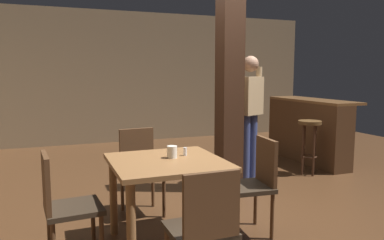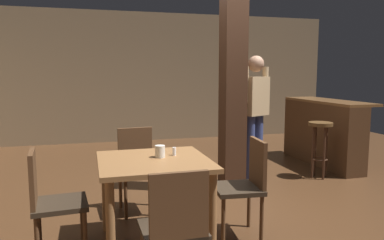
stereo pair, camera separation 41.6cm
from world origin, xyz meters
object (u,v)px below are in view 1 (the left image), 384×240
(bar_stool_near, at_px, (309,135))
(chair_north, at_px, (140,166))
(chair_west, at_px, (63,203))
(napkin_cup, at_px, (172,152))
(dining_table, at_px, (167,175))
(standing_person, at_px, (250,111))
(salt_shaker, at_px, (185,152))
(chair_east, at_px, (254,180))
(chair_south, at_px, (204,226))
(bar_counter, at_px, (307,130))

(bar_stool_near, bearing_deg, chair_north, -167.49)
(chair_west, height_order, bar_stool_near, chair_west)
(napkin_cup, bearing_deg, dining_table, -138.02)
(chair_west, xyz_separation_m, standing_person, (2.42, 1.38, 0.50))
(napkin_cup, xyz_separation_m, salt_shaker, (0.14, 0.05, -0.02))
(chair_east, xyz_separation_m, salt_shaker, (-0.63, 0.15, 0.29))
(chair_west, bearing_deg, salt_shaker, 7.81)
(chair_south, height_order, chair_east, same)
(dining_table, relative_size, bar_counter, 0.53)
(standing_person, bearing_deg, chair_south, -125.77)
(chair_east, distance_m, salt_shaker, 0.71)
(standing_person, bearing_deg, salt_shaker, -137.70)
(chair_west, relative_size, standing_person, 0.52)
(dining_table, distance_m, bar_counter, 3.82)
(bar_counter, bearing_deg, standing_person, -152.85)
(chair_east, distance_m, napkin_cup, 0.84)
(salt_shaker, height_order, bar_counter, bar_counter)
(standing_person, relative_size, bar_counter, 0.97)
(salt_shaker, height_order, standing_person, standing_person)
(bar_counter, relative_size, bar_stool_near, 2.20)
(chair_west, xyz_separation_m, chair_south, (0.84, -0.80, 0.00))
(chair_south, xyz_separation_m, bar_stool_near, (2.64, 2.29, 0.09))
(standing_person, bearing_deg, chair_west, -150.19)
(dining_table, xyz_separation_m, bar_stool_near, (2.64, 1.45, -0.04))
(napkin_cup, bearing_deg, chair_north, 97.21)
(salt_shaker, distance_m, bar_counter, 3.60)
(chair_west, distance_m, chair_south, 1.16)
(chair_west, height_order, chair_north, same)
(chair_east, distance_m, standing_person, 1.64)
(dining_table, height_order, chair_north, chair_north)
(chair_east, relative_size, salt_shaker, 12.14)
(dining_table, relative_size, napkin_cup, 8.81)
(bar_counter, bearing_deg, dining_table, -145.60)
(chair_south, height_order, standing_person, standing_person)
(chair_west, height_order, bar_counter, bar_counter)
(dining_table, height_order, chair_east, chair_east)
(chair_east, bearing_deg, salt_shaker, 166.83)
(napkin_cup, bearing_deg, salt_shaker, 18.66)
(dining_table, xyz_separation_m, chair_west, (-0.85, -0.04, -0.13))
(chair_south, xyz_separation_m, bar_counter, (3.16, 3.00, 0.03))
(chair_west, height_order, napkin_cup, chair_west)
(standing_person, xyz_separation_m, bar_stool_near, (1.07, 0.11, -0.41))
(salt_shaker, bearing_deg, chair_west, -172.19)
(chair_east, bearing_deg, napkin_cup, 172.51)
(chair_west, relative_size, salt_shaker, 12.14)
(dining_table, xyz_separation_m, chair_north, (-0.04, 0.86, -0.13))
(dining_table, distance_m, chair_north, 0.87)
(bar_stool_near, bearing_deg, bar_counter, 53.79)
(dining_table, height_order, chair_south, chair_south)
(dining_table, bearing_deg, napkin_cup, 41.98)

